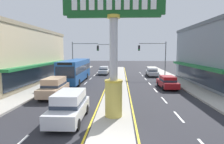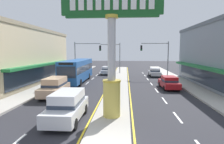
% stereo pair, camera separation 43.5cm
% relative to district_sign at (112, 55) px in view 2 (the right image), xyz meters
% --- Properties ---
extents(median_strip, '(2.47, 52.00, 0.14)m').
position_rel_district_sign_xyz_m(median_strip, '(0.00, 13.68, -4.23)').
color(median_strip, '#A39E93').
rests_on(median_strip, ground).
extents(sidewalk_left, '(2.49, 60.00, 0.18)m').
position_rel_district_sign_xyz_m(sidewalk_left, '(-9.08, 11.68, -4.21)').
color(sidewalk_left, '#ADA89E').
rests_on(sidewalk_left, ground).
extents(sidewalk_right, '(2.49, 60.00, 0.18)m').
position_rel_district_sign_xyz_m(sidewalk_right, '(9.08, 11.68, -4.21)').
color(sidewalk_right, '#ADA89E').
rests_on(sidewalk_right, ground).
extents(lane_markings, '(9.21, 52.00, 0.01)m').
position_rel_district_sign_xyz_m(lane_markings, '(0.00, 12.33, -4.30)').
color(lane_markings, silver).
rests_on(lane_markings, ground).
extents(district_sign, '(6.53, 1.22, 8.20)m').
position_rel_district_sign_xyz_m(district_sign, '(0.00, 0.00, 0.00)').
color(district_sign, gold).
rests_on(district_sign, median_strip).
extents(storefront_left, '(10.02, 21.54, 7.80)m').
position_rel_district_sign_xyz_m(storefront_left, '(-15.27, 13.26, -0.40)').
color(storefront_left, beige).
rests_on(storefront_left, ground).
extents(traffic_light_left_side, '(4.86, 0.46, 6.20)m').
position_rel_district_sign_xyz_m(traffic_light_left_side, '(-6.47, 20.85, -0.06)').
color(traffic_light_left_side, slate).
rests_on(traffic_light_left_side, ground).
extents(traffic_light_right_side, '(4.86, 0.46, 6.20)m').
position_rel_district_sign_xyz_m(traffic_light_right_side, '(6.47, 20.51, -0.06)').
color(traffic_light_right_side, slate).
rests_on(traffic_light_right_side, ground).
extents(traffic_light_median_far, '(4.20, 0.46, 6.20)m').
position_rel_district_sign_xyz_m(traffic_light_median_far, '(-1.76, 25.30, -0.11)').
color(traffic_light_median_far, slate).
rests_on(traffic_light_median_far, ground).
extents(bus_near_right_lane, '(2.71, 11.24, 3.26)m').
position_rel_district_sign_xyz_m(bus_near_right_lane, '(-6.18, 14.64, -2.43)').
color(bus_near_right_lane, '#1E5199').
rests_on(bus_near_right_lane, ground).
extents(suv_far_right_lane, '(2.00, 4.62, 1.90)m').
position_rel_district_sign_xyz_m(suv_far_right_lane, '(-2.88, -0.57, -3.32)').
color(suv_far_right_lane, silver).
rests_on(suv_far_right_lane, ground).
extents(sedan_near_left_lane, '(1.86, 4.31, 1.53)m').
position_rel_district_sign_xyz_m(sedan_near_left_lane, '(6.18, 21.75, -3.51)').
color(sedan_near_left_lane, silver).
rests_on(sedan_near_left_lane, ground).
extents(sedan_mid_left_lane, '(1.86, 4.31, 1.53)m').
position_rel_district_sign_xyz_m(sedan_mid_left_lane, '(-2.88, 24.19, -3.51)').
color(sedan_mid_left_lane, silver).
rests_on(sedan_mid_left_lane, ground).
extents(sedan_far_left_oncoming, '(1.93, 4.35, 1.53)m').
position_rel_district_sign_xyz_m(sedan_far_left_oncoming, '(6.18, 10.45, -3.51)').
color(sedan_far_left_oncoming, maroon).
rests_on(sedan_far_left_oncoming, ground).
extents(suv_kerb_right, '(2.03, 4.63, 1.90)m').
position_rel_district_sign_xyz_m(suv_kerb_right, '(-6.18, 5.70, -3.32)').
color(suv_kerb_right, tan).
rests_on(suv_kerb_right, ground).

